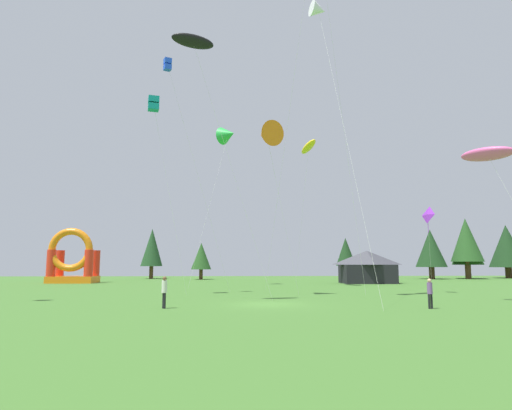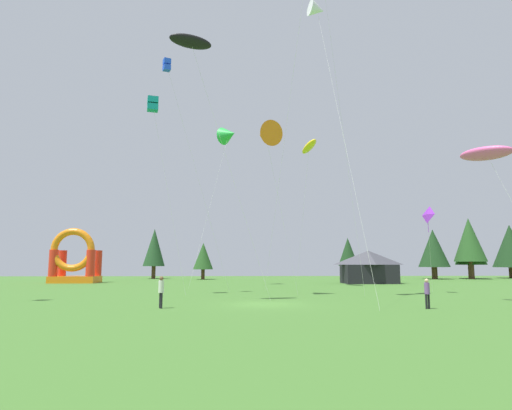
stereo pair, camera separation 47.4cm
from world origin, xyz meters
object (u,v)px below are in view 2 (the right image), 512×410
kite_yellow_parafoil (309,147)px  kite_teal_box (153,104)px  inflatable_red_slide (74,263)px  festival_tent (369,267)px  kite_blue_box (167,66)px  kite_black_parafoil (191,42)px  kite_white_delta (317,10)px  kite_pink_parafoil (486,153)px  kite_purple_diamond (427,215)px  person_far_side (161,289)px  person_left_edge (427,291)px  kite_green_delta (229,135)px  kite_orange_delta (266,134)px

kite_yellow_parafoil → kite_teal_box: (-14.97, -12.75, -0.02)m
inflatable_red_slide → festival_tent: (37.38, -2.49, -0.55)m
kite_blue_box → kite_black_parafoil: kite_blue_box is taller
kite_white_delta → kite_pink_parafoil: bearing=-20.0°
kite_purple_diamond → kite_black_parafoil: (-19.39, -8.20, 10.97)m
kite_white_delta → kite_pink_parafoil: 16.15m
kite_blue_box → kite_white_delta: (12.01, -5.09, 2.34)m
kite_teal_box → kite_purple_diamond: bearing=4.0°
kite_yellow_parafoil → person_far_side: size_ratio=9.22×
kite_teal_box → festival_tent: kite_teal_box is taller
kite_yellow_parafoil → kite_pink_parafoil: size_ratio=1.60×
kite_yellow_parafoil → festival_tent: 17.55m
kite_white_delta → person_left_edge: (4.64, -6.47, -20.58)m
kite_blue_box → kite_teal_box: bearing=-136.0°
kite_yellow_parafoil → inflatable_red_slide: (-28.88, 9.91, -12.88)m
kite_pink_parafoil → person_left_edge: kite_pink_parafoil is taller
kite_pink_parafoil → person_far_side: (-20.33, -1.85, -8.50)m
kite_purple_diamond → kite_green_delta: kite_green_delta is taller
kite_teal_box → kite_pink_parafoil: bearing=-18.9°
kite_orange_delta → kite_black_parafoil: bearing=-131.9°
kite_black_parafoil → kite_teal_box: bearing=119.7°
kite_yellow_parafoil → kite_black_parafoil: (-11.21, -19.35, 2.03)m
kite_yellow_parafoil → person_far_side: kite_yellow_parafoil is taller
kite_white_delta → kite_yellow_parafoil: bearing=83.2°
kite_yellow_parafoil → kite_pink_parafoil: (8.13, -20.64, -5.92)m
kite_orange_delta → inflatable_red_slide: bearing=135.0°
kite_white_delta → festival_tent: bearing=66.6°
kite_yellow_parafoil → festival_tent: size_ratio=2.56×
kite_yellow_parafoil → inflatable_red_slide: kite_yellow_parafoil is taller
kite_orange_delta → inflatable_red_slide: 34.32m
kite_pink_parafoil → kite_orange_delta: kite_orange_delta is taller
kite_teal_box → kite_orange_delta: 9.62m
festival_tent → kite_orange_delta: bearing=-124.6°
kite_purple_diamond → kite_green_delta: 24.56m
kite_pink_parafoil → kite_blue_box: bearing=158.4°
person_left_edge → inflatable_red_slide: bearing=-59.1°
kite_yellow_parafoil → kite_black_parafoil: kite_black_parafoil is taller
kite_white_delta → kite_black_parafoil: kite_white_delta is taller
kite_purple_diamond → kite_black_parafoil: 23.74m
kite_green_delta → person_left_edge: bearing=-65.7°
kite_yellow_parafoil → person_left_edge: (2.61, -23.41, -14.49)m
kite_black_parafoil → kite_pink_parafoil: bearing=-3.8°
kite_white_delta → festival_tent: size_ratio=3.49×
person_far_side → kite_yellow_parafoil: bearing=120.4°
inflatable_red_slide → kite_blue_box: bearing=-55.7°
kite_yellow_parafoil → kite_green_delta: (-9.09, 2.46, 2.01)m
kite_white_delta → kite_orange_delta: (-3.68, 3.72, -8.68)m
person_left_edge → kite_black_parafoil: bearing=-28.9°
kite_blue_box → kite_white_delta: bearing=-23.0°
kite_blue_box → kite_green_delta: size_ratio=1.07×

